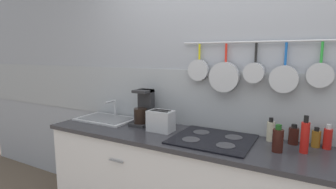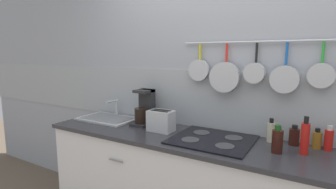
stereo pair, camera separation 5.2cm
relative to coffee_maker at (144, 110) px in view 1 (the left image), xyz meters
name	(u,v)px [view 1 (the left image)]	position (x,y,z in m)	size (l,w,h in m)	color
wall_back	(234,90)	(0.78, 0.19, 0.22)	(7.20, 0.16, 2.60)	#999EA8
countertop	(220,144)	(0.78, -0.15, -0.15)	(3.05, 0.60, 0.03)	#2D2D33
sink_basin	(107,118)	(-0.42, -0.04, -0.12)	(0.56, 0.36, 0.18)	#B7BABF
coffee_maker	(144,110)	(0.00, 0.00, 0.00)	(0.16, 0.21, 0.32)	#262628
toaster	(161,121)	(0.25, -0.11, -0.05)	(0.23, 0.14, 0.18)	#B7BABF
cooktop	(213,139)	(0.71, -0.12, -0.13)	(0.59, 0.52, 0.01)	black
bottle_dish_soap	(270,131)	(1.10, 0.07, -0.06)	(0.05, 0.05, 0.18)	#BFB799
bottle_olive_oil	(278,140)	(1.17, -0.14, -0.05)	(0.07, 0.07, 0.19)	#33140F
bottle_hot_sauce	(294,135)	(1.26, 0.08, -0.07)	(0.07, 0.07, 0.15)	#33140F
bottle_sesame_oil	(305,137)	(1.33, -0.08, -0.03)	(0.05, 0.05, 0.25)	red
bottle_vinegar	(316,138)	(1.40, 0.09, -0.07)	(0.06, 0.06, 0.14)	#8C5919
bottle_cooking_wine	(328,138)	(1.47, 0.08, -0.06)	(0.06, 0.06, 0.17)	red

